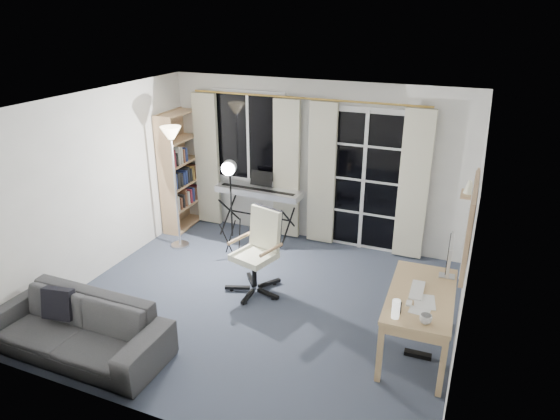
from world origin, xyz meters
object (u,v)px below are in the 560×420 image
object	(u,v)px
bookshelf	(179,173)
studio_light	(229,179)
office_chair	(260,244)
torchiere_lamp	(172,152)
keyboard_piano	(259,193)
sofa	(73,320)
mug	(426,318)
desk	(421,301)
monitor	(450,255)

from	to	relation	value
bookshelf	studio_light	size ratio (longest dim) A/B	1.26
bookshelf	office_chair	world-z (taller)	bookshelf
torchiere_lamp	studio_light	xyz separation A→B (m)	(0.91, -0.06, -0.27)
bookshelf	keyboard_piano	size ratio (longest dim) A/B	1.39
sofa	office_chair	bearing A→B (deg)	56.99
mug	sofa	distance (m)	3.46
torchiere_lamp	desk	world-z (taller)	torchiere_lamp
studio_light	mug	distance (m)	3.26
keyboard_piano	studio_light	distance (m)	0.92
keyboard_piano	office_chair	distance (m)	1.51
desk	mug	bearing A→B (deg)	-80.46
office_chair	mug	world-z (taller)	office_chair
desk	mug	world-z (taller)	mug
studio_light	sofa	xyz separation A→B (m)	(-0.53, -2.45, -0.80)
sofa	bookshelf	bearing A→B (deg)	103.59
torchiere_lamp	desk	size ratio (longest dim) A/B	1.40
torchiere_lamp	mug	distance (m)	4.13
torchiere_lamp	studio_light	size ratio (longest dim) A/B	1.22
studio_light	monitor	bearing A→B (deg)	-28.24
office_chair	mug	size ratio (longest dim) A/B	9.42
keyboard_piano	mug	world-z (taller)	keyboard_piano
monitor	sofa	world-z (taller)	monitor
desk	office_chair	bearing A→B (deg)	163.58
torchiere_lamp	keyboard_piano	xyz separation A→B (m)	(0.97, 0.74, -0.72)
mug	office_chair	bearing A→B (deg)	154.07
desk	sofa	bearing A→B (deg)	-158.96
bookshelf	keyboard_piano	bearing A→B (deg)	0.46
office_chair	monitor	distance (m)	2.23
keyboard_piano	monitor	xyz separation A→B (m)	(2.85, -1.43, 0.20)
torchiere_lamp	keyboard_piano	distance (m)	1.42
office_chair	monitor	size ratio (longest dim) A/B	2.14
studio_light	sofa	size ratio (longest dim) A/B	0.75
keyboard_piano	monitor	distance (m)	3.20
office_chair	sofa	xyz separation A→B (m)	(-1.23, -1.89, -0.23)
studio_light	desk	xyz separation A→B (m)	(2.71, -1.09, -0.59)
bookshelf	desk	world-z (taller)	bookshelf
sofa	studio_light	bearing A→B (deg)	77.97
office_chair	desk	size ratio (longest dim) A/B	0.82
desk	sofa	distance (m)	3.52
torchiere_lamp	mug	size ratio (longest dim) A/B	16.20
desk	monitor	distance (m)	0.60
bookshelf	keyboard_piano	xyz separation A→B (m)	(1.35, 0.06, -0.15)
torchiere_lamp	monitor	bearing A→B (deg)	-10.31
bookshelf	desk	size ratio (longest dim) A/B	1.45
bookshelf	sofa	xyz separation A→B (m)	(0.77, -3.19, -0.50)
torchiere_lamp	desk	distance (m)	3.90
bookshelf	monitor	distance (m)	4.42
bookshelf	monitor	world-z (taller)	bookshelf
torchiere_lamp	desk	bearing A→B (deg)	-17.54
studio_light	torchiere_lamp	bearing A→B (deg)	160.67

